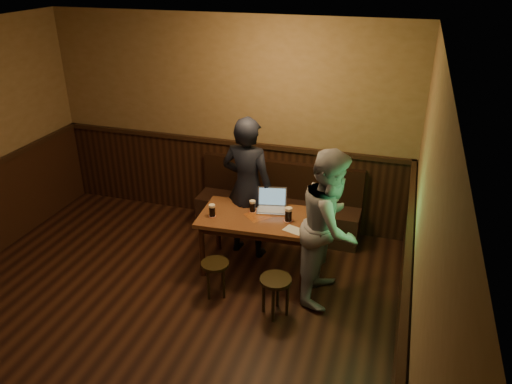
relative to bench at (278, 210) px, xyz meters
The scene contains 12 objects.
room 2.79m from the bench, 107.32° to the right, with size 5.04×6.04×2.84m.
bench is the anchor object (origin of this frame).
pub_table 1.00m from the bench, 90.00° to the right, with size 1.37×0.84×0.72m.
stool_left 1.61m from the bench, 100.40° to the right, with size 0.40×0.40×0.42m.
stool_right 1.77m from the bench, 75.91° to the right, with size 0.36×0.36×0.45m.
pint_left 1.31m from the bench, 114.14° to the right, with size 0.10×0.10×0.15m.
pint_mid 0.99m from the bench, 95.85° to the right, with size 0.09×0.09×0.14m.
pint_right 1.14m from the bench, 69.04° to the right, with size 0.11×0.11×0.17m.
laptop 0.87m from the bench, 81.54° to the right, with size 0.39×0.34×0.24m.
menu 1.30m from the bench, 67.35° to the right, with size 0.22×0.15×0.00m, color silver.
person_suit 0.89m from the bench, 109.88° to the right, with size 0.65×0.43×1.79m, color black.
person_grey 1.58m from the bench, 53.74° to the right, with size 0.83×0.65×1.72m, color gray.
Camera 1 is at (2.28, -3.05, 3.46)m, focal length 35.00 mm.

